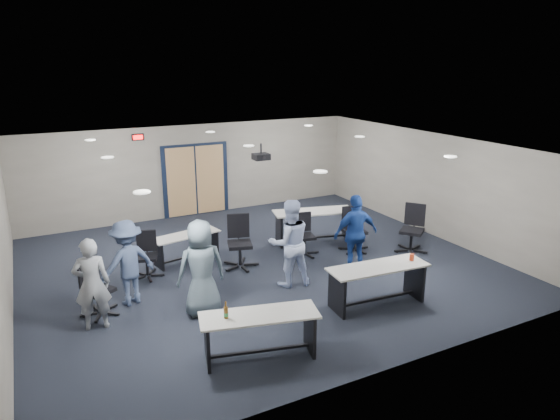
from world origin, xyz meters
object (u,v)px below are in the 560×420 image
chair_back_a (146,255)px  chair_back_c (305,235)px  table_back_left (186,243)px  chair_back_b (240,242)px  table_front_left (259,328)px  table_front_right (378,278)px  person_navy (356,234)px  person_plaid (201,268)px  person_lightblue (290,243)px  chair_back_d (355,230)px  chair_loose_right (412,229)px  person_gray (92,284)px  chair_loose_left (98,289)px  person_back (128,263)px  table_back_right (314,221)px

chair_back_a → chair_back_c: (3.65, -0.43, 0.00)m
table_back_left → chair_back_b: size_ratio=1.40×
chair_back_b → table_front_left: bearing=-91.5°
table_front_right → person_navy: (0.55, 1.51, 0.33)m
person_plaid → table_back_left: bearing=-97.5°
chair_back_b → chair_back_c: 1.67m
person_plaid → person_lightblue: person_lightblue is taller
chair_back_d → chair_loose_right: 1.37m
person_lightblue → table_front_right: bearing=133.2°
person_gray → chair_back_b: bearing=-148.9°
chair_back_b → chair_loose_left: size_ratio=1.14×
table_front_right → table_back_left: table_front_right is taller
person_plaid → person_navy: size_ratio=1.03×
chair_back_c → chair_back_d: 1.25m
chair_back_c → person_plaid: bearing=-140.1°
chair_back_d → person_back: size_ratio=0.66×
chair_back_a → person_navy: person_navy is taller
chair_back_d → person_back: (-5.41, -0.28, 0.29)m
table_back_right → chair_loose_right: (1.73, -1.70, 0.02)m
chair_back_a → person_plaid: person_plaid is taller
table_back_right → chair_back_d: chair_back_d is taller
table_front_right → table_front_left: bearing=-163.3°
chair_loose_right → person_navy: size_ratio=0.67×
table_front_left → person_back: person_back is taller
chair_loose_right → chair_loose_left: bearing=-128.3°
table_back_left → chair_loose_right: size_ratio=1.42×
table_front_right → person_lightblue: (-1.06, 1.56, 0.37)m
chair_back_c → chair_loose_right: (2.39, -1.01, 0.08)m
person_plaid → person_back: (-1.10, 1.03, -0.07)m
chair_back_a → chair_back_b: size_ratio=0.84×
table_back_right → person_plaid: size_ratio=1.19×
table_front_left → chair_back_d: 5.04m
chair_loose_right → chair_back_b: bearing=-141.2°
table_front_right → table_back_right: table_front_right is taller
table_front_right → person_plaid: (-3.06, 1.19, 0.36)m
table_back_right → person_back: size_ratio=1.29×
table_front_right → chair_loose_left: (-4.75, 2.00, -0.02)m
chair_back_b → person_back: (-2.55, -0.63, 0.24)m
chair_loose_left → person_gray: size_ratio=0.63×
chair_loose_left → person_back: 0.70m
chair_back_b → chair_back_c: (1.66, -0.02, -0.09)m
table_back_right → person_gray: (-5.59, -1.97, 0.26)m
table_front_right → person_plaid: person_plaid is taller
chair_loose_left → person_back: size_ratio=0.63×
chair_back_b → person_lightblue: 1.45m
table_front_left → chair_back_b: (1.13, 3.43, 0.08)m
table_back_right → chair_loose_left: 5.66m
table_back_left → chair_loose_left: chair_loose_left is taller
chair_back_c → chair_loose_right: chair_loose_right is taller
table_back_left → person_lightblue: 2.73m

